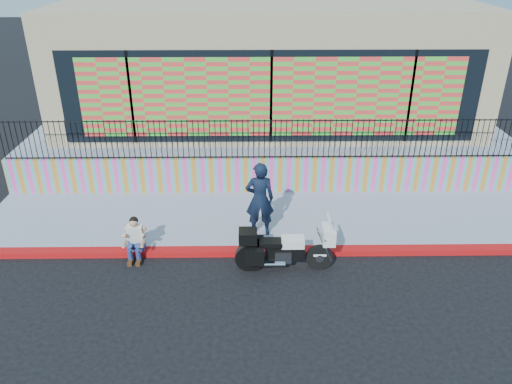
{
  "coord_description": "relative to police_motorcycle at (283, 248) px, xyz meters",
  "views": [
    {
      "loc": [
        -0.65,
        -10.51,
        7.01
      ],
      "look_at": [
        -0.49,
        1.2,
        1.14
      ],
      "focal_mm": 35.0,
      "sensor_mm": 36.0,
      "label": 1
    }
  ],
  "objects": [
    {
      "name": "red_curb",
      "position": [
        -0.12,
        0.65,
        -0.52
      ],
      "size": [
        16.0,
        0.3,
        0.15
      ],
      "primitive_type": "cube",
      "color": "#AF0C0C",
      "rests_on": "ground"
    },
    {
      "name": "sidewalk",
      "position": [
        -0.12,
        2.3,
        -0.52
      ],
      "size": [
        16.0,
        3.0,
        0.15
      ],
      "primitive_type": "cube",
      "color": "gray",
      "rests_on": "ground"
    },
    {
      "name": "elevated_platform",
      "position": [
        -0.12,
        9.0,
        0.03
      ],
      "size": [
        16.0,
        10.0,
        1.25
      ],
      "primitive_type": "cube",
      "color": "gray",
      "rests_on": "ground"
    },
    {
      "name": "police_motorcycle",
      "position": [
        0.0,
        0.0,
        0.0
      ],
      "size": [
        2.28,
        0.75,
        1.42
      ],
      "color": "black",
      "rests_on": "ground"
    },
    {
      "name": "ground",
      "position": [
        -0.12,
        0.65,
        -0.6
      ],
      "size": [
        90.0,
        90.0,
        0.0
      ],
      "primitive_type": "plane",
      "color": "black",
      "rests_on": "ground"
    },
    {
      "name": "storefront_building",
      "position": [
        -0.12,
        8.78,
        2.65
      ],
      "size": [
        14.0,
        8.06,
        4.0
      ],
      "color": "tan",
      "rests_on": "elevated_platform"
    },
    {
      "name": "police_officer",
      "position": [
        -0.53,
        1.4,
        0.56
      ],
      "size": [
        0.76,
        0.52,
        2.01
      ],
      "primitive_type": "imported",
      "rotation": [
        0.0,
        0.0,
        3.19
      ],
      "color": "black",
      "rests_on": "sidewalk"
    },
    {
      "name": "seated_man",
      "position": [
        -3.59,
        0.5,
        -0.15
      ],
      "size": [
        0.54,
        0.71,
        1.06
      ],
      "color": "navy",
      "rests_on": "ground"
    },
    {
      "name": "metal_fence",
      "position": [
        -0.12,
        3.9,
        1.25
      ],
      "size": [
        15.8,
        0.04,
        1.2
      ],
      "primitive_type": null,
      "color": "black",
      "rests_on": "mural_wall"
    },
    {
      "name": "mural_wall",
      "position": [
        -0.12,
        3.9,
        0.1
      ],
      "size": [
        16.0,
        0.2,
        1.1
      ],
      "primitive_type": "cube",
      "color": "#FF43A4",
      "rests_on": "sidewalk"
    }
  ]
}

